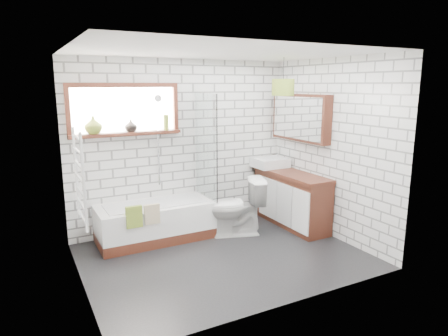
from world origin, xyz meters
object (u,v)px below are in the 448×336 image
basin (270,162)px  pendant (283,87)px  vanity (291,199)px  bathtub (156,222)px  toilet (235,207)px

basin → pendant: bearing=-112.8°
vanity → pendant: 1.74m
bathtub → vanity: vanity is taller
basin → toilet: (-0.91, -0.48, -0.49)m
vanity → pendant: bearing=-150.2°
toilet → pendant: (0.62, -0.22, 1.68)m
vanity → basin: bearing=96.9°
basin → pendant: (-0.29, -0.70, 1.20)m
vanity → toilet: toilet is taller
vanity → pendant: size_ratio=4.72×
bathtub → basin: (1.98, 0.12, 0.64)m
vanity → basin: (-0.06, 0.50, 0.49)m
bathtub → basin: 2.08m
toilet → vanity: bearing=107.2°
bathtub → basin: size_ratio=3.13×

